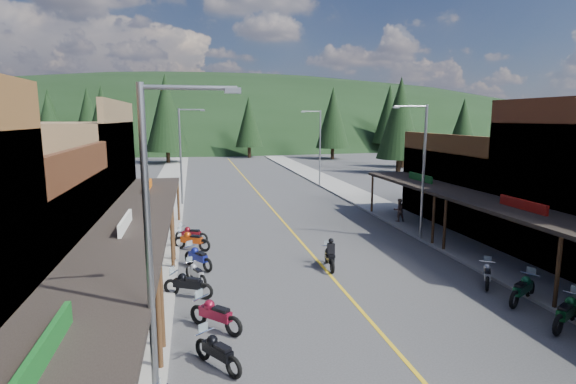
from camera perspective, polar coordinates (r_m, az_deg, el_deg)
ground at (r=18.50m, az=8.50°, el=-13.83°), size 220.00×220.00×0.00m
centerline at (r=37.12m, az=-2.29°, el=-1.85°), size 0.15×90.00×0.01m
sidewalk_west at (r=36.70m, az=-15.82°, el=-2.23°), size 3.40×94.00×0.15m
sidewalk_east at (r=39.47m, az=10.26°, el=-1.21°), size 3.40×94.00×0.15m
shop_west_3 at (r=28.51m, az=-27.52°, el=0.80°), size 10.90×10.20×8.20m
shop_east_3 at (r=33.98m, az=23.91°, el=0.61°), size 10.90×10.20×6.20m
streetlight_0 at (r=10.32m, az=-16.47°, el=-6.81°), size 2.16×0.18×8.00m
streetlight_1 at (r=38.00m, az=-13.28°, el=4.95°), size 2.16×0.18×8.00m
streetlight_2 at (r=27.35m, az=16.60°, el=3.15°), size 2.16×0.18×8.00m
streetlight_3 at (r=47.78m, az=3.92°, el=6.05°), size 2.16×0.18×8.00m
ridge_hill at (r=151.18m, az=-9.69°, el=6.57°), size 310.00×140.00×60.00m
pine_1 at (r=87.74m, az=-24.02°, el=8.63°), size 5.88×5.88×12.50m
pine_2 at (r=73.99m, az=-15.21°, el=9.68°), size 6.72×6.72×14.00m
pine_3 at (r=82.51m, az=-4.99°, el=8.87°), size 5.04×5.04×11.00m
pine_4 at (r=79.61m, az=5.74°, el=9.38°), size 5.88×5.88×12.50m
pine_5 at (r=96.59m, az=12.75°, el=9.65°), size 6.72×6.72×14.00m
pine_6 at (r=95.36m, az=21.39°, el=8.34°), size 5.04×5.04×11.00m
pine_7 at (r=95.47m, az=-28.02°, el=8.34°), size 5.88×5.88×12.50m
pine_8 at (r=58.12m, az=-28.07°, el=7.07°), size 4.48×4.48×10.00m
pine_9 at (r=67.91m, az=14.50°, el=8.40°), size 4.93×4.93×10.80m
pine_10 at (r=66.96m, az=-22.45°, el=8.33°), size 5.38×5.38×11.60m
pine_11 at (r=59.86m, az=14.06°, el=9.09°), size 5.82×5.82×12.40m
bike_west_6 at (r=14.01m, az=-8.95°, el=-19.24°), size 1.72×2.07×1.17m
bike_west_7 at (r=16.15m, az=-9.22°, el=-14.95°), size 2.12×2.13×1.29m
bike_west_8 at (r=19.08m, az=-12.59°, el=-11.24°), size 2.23×1.63×1.22m
bike_west_9 at (r=20.51m, az=-11.65°, el=-9.97°), size 1.36×1.93×1.06m
bike_west_10 at (r=22.43m, az=-11.36°, el=-8.02°), size 1.79×2.19×1.23m
bike_west_11 at (r=25.48m, az=-12.13°, el=-5.90°), size 2.26×1.75×1.26m
bike_west_12 at (r=26.97m, az=-12.18°, el=-5.15°), size 2.10×1.53×1.15m
bike_east_6 at (r=18.81m, az=31.95°, el=-12.66°), size 2.39×1.79×1.32m
bike_east_7 at (r=20.35m, az=27.67°, el=-10.72°), size 2.30×1.76×1.28m
bike_east_8 at (r=21.72m, az=23.97°, el=-9.42°), size 1.63×1.98×1.12m
rider_on_bike at (r=22.13m, az=5.31°, el=-8.07°), size 0.93×2.14×1.58m
pedestrian_east_b at (r=32.01m, az=13.90°, el=-2.23°), size 0.78×0.46×1.60m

